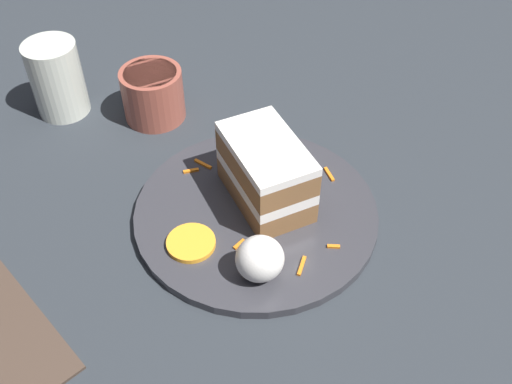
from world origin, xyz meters
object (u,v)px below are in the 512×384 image
cake_slice (266,172)px  cream_dollop (260,259)px  drinking_glass (58,83)px  coffee_mug (153,93)px  plate (256,213)px  orange_garnish (191,243)px

cake_slice → cream_dollop: cake_slice is taller
drinking_glass → coffee_mug: 0.14m
plate → orange_garnish: bearing=31.6°
orange_garnish → coffee_mug: coffee_mug is taller
cake_slice → cream_dollop: 0.12m
orange_garnish → plate: bearing=-148.4°
plate → cake_slice: cake_slice is taller
plate → cake_slice: (-0.01, -0.02, 0.05)m
orange_garnish → drinking_glass: 0.34m
cake_slice → orange_garnish: bearing=-163.9°
orange_garnish → coffee_mug: (0.05, -0.26, 0.03)m
drinking_glass → coffee_mug: drinking_glass is taller
drinking_glass → plate: bearing=137.7°
plate → drinking_glass: 0.35m
plate → cream_dollop: 0.10m
plate → drinking_glass: size_ratio=2.72×
drinking_glass → cream_dollop: bearing=127.4°
cream_dollop → coffee_mug: size_ratio=0.65×
cake_slice → drinking_glass: 0.35m
plate → coffee_mug: (0.13, -0.21, 0.03)m
cream_dollop → coffee_mug: (0.12, -0.31, 0.00)m
cream_dollop → coffee_mug: coffee_mug is taller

